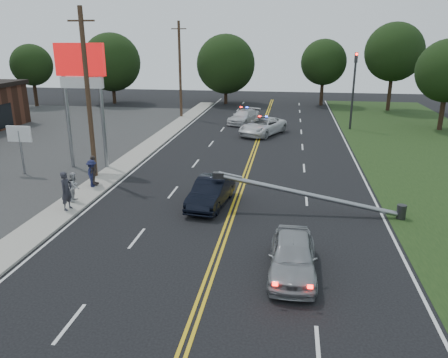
% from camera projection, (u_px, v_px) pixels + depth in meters
% --- Properties ---
extents(ground, '(120.00, 120.00, 0.00)m').
position_uv_depth(ground, '(202.00, 297.00, 14.60)').
color(ground, black).
rests_on(ground, ground).
extents(sidewalk, '(1.80, 70.00, 0.12)m').
position_uv_depth(sidewalk, '(94.00, 187.00, 25.20)').
color(sidewalk, '#A09C90').
rests_on(sidewalk, ground).
extents(centerline_yellow, '(0.36, 80.00, 0.00)m').
position_uv_depth(centerline_yellow, '(238.00, 196.00, 24.00)').
color(centerline_yellow, gold).
rests_on(centerline_yellow, ground).
extents(pylon_sign, '(3.20, 0.35, 8.00)m').
position_uv_depth(pylon_sign, '(81.00, 76.00, 27.44)').
color(pylon_sign, gray).
rests_on(pylon_sign, ground).
extents(small_sign, '(1.60, 0.14, 3.10)m').
position_uv_depth(small_sign, '(20.00, 138.00, 27.18)').
color(small_sign, gray).
rests_on(small_sign, ground).
extents(traffic_signal, '(0.28, 0.41, 7.05)m').
position_uv_depth(traffic_signal, '(354.00, 84.00, 40.33)').
color(traffic_signal, '#2D2D30').
rests_on(traffic_signal, ground).
extents(fallen_streetlight, '(9.36, 0.44, 1.91)m').
position_uv_depth(fallen_streetlight, '(319.00, 196.00, 21.24)').
color(fallen_streetlight, '#2D2D30').
rests_on(fallen_streetlight, ground).
extents(utility_pole_mid, '(1.60, 0.28, 10.00)m').
position_uv_depth(utility_pole_mid, '(88.00, 95.00, 25.65)').
color(utility_pole_mid, '#382619').
rests_on(utility_pole_mid, ground).
extents(utility_pole_far, '(1.60, 0.28, 10.00)m').
position_uv_depth(utility_pole_far, '(180.00, 70.00, 46.34)').
color(utility_pole_far, '#382619').
rests_on(utility_pole_far, ground).
extents(tree_4, '(5.07, 5.07, 7.64)m').
position_uv_depth(tree_4, '(32.00, 65.00, 54.21)').
color(tree_4, black).
rests_on(tree_4, ground).
extents(tree_5, '(7.41, 7.41, 9.02)m').
position_uv_depth(tree_5, '(112.00, 62.00, 56.54)').
color(tree_5, black).
rests_on(tree_5, ground).
extents(tree_6, '(7.53, 7.53, 8.86)m').
position_uv_depth(tree_6, '(226.00, 64.00, 56.30)').
color(tree_6, black).
rests_on(tree_6, ground).
extents(tree_7, '(5.69, 5.69, 8.24)m').
position_uv_depth(tree_7, '(324.00, 62.00, 54.87)').
color(tree_7, black).
rests_on(tree_7, ground).
extents(tree_8, '(6.70, 6.70, 10.11)m').
position_uv_depth(tree_8, '(394.00, 52.00, 50.37)').
color(tree_8, black).
rests_on(tree_8, ground).
extents(tree_9, '(5.70, 5.70, 8.31)m').
position_uv_depth(tree_9, '(448.00, 71.00, 39.66)').
color(tree_9, black).
rests_on(tree_9, ground).
extents(crashed_sedan, '(2.02, 4.52, 1.44)m').
position_uv_depth(crashed_sedan, '(211.00, 192.00, 22.45)').
color(crashed_sedan, black).
rests_on(crashed_sedan, ground).
extents(waiting_sedan, '(1.72, 4.25, 1.45)m').
position_uv_depth(waiting_sedan, '(293.00, 256.00, 15.84)').
color(waiting_sedan, '#96999E').
rests_on(waiting_sedan, ground).
extents(emergency_a, '(4.57, 5.98, 1.51)m').
position_uv_depth(emergency_a, '(263.00, 126.00, 39.06)').
color(emergency_a, silver).
rests_on(emergency_a, ground).
extents(emergency_b, '(3.44, 5.10, 1.37)m').
position_uv_depth(emergency_b, '(244.00, 117.00, 44.23)').
color(emergency_b, silver).
rests_on(emergency_b, ground).
extents(bystander_a, '(0.57, 0.77, 1.95)m').
position_uv_depth(bystander_a, '(66.00, 191.00, 21.51)').
color(bystander_a, '#2B2A33').
rests_on(bystander_a, sidewalk).
extents(bystander_b, '(0.69, 0.83, 1.54)m').
position_uv_depth(bystander_b, '(74.00, 187.00, 22.73)').
color(bystander_b, '#ADADB2').
rests_on(bystander_b, sidewalk).
extents(bystander_c, '(0.77, 1.11, 1.58)m').
position_uv_depth(bystander_c, '(92.00, 173.00, 24.91)').
color(bystander_c, '#1A1E42').
rests_on(bystander_c, sidewalk).
extents(bystander_d, '(0.63, 1.10, 1.76)m').
position_uv_depth(bystander_d, '(94.00, 170.00, 25.17)').
color(bystander_d, '#594D47').
rests_on(bystander_d, sidewalk).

